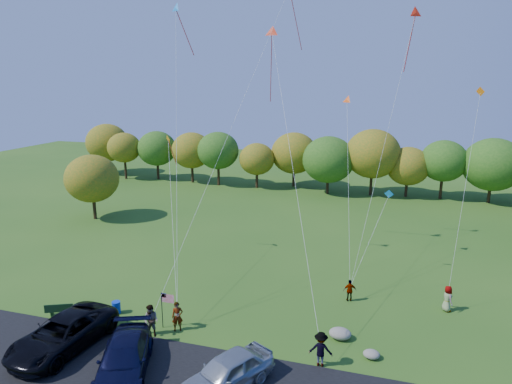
# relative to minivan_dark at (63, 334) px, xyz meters

# --- Properties ---
(ground) EXTENTS (140.00, 140.00, 0.00)m
(ground) POSITION_rel_minivan_dark_xyz_m (8.55, 3.45, -0.96)
(ground) COLOR #2B5718
(ground) RESTS_ON ground
(asphalt_lane) EXTENTS (44.00, 6.00, 0.06)m
(asphalt_lane) POSITION_rel_minivan_dark_xyz_m (8.55, -0.55, -0.93)
(asphalt_lane) COLOR black
(asphalt_lane) RESTS_ON ground
(treeline) EXTENTS (76.00, 27.56, 8.32)m
(treeline) POSITION_rel_minivan_dark_xyz_m (9.21, 39.60, 3.75)
(treeline) COLOR #3A2615
(treeline) RESTS_ON ground
(minivan_dark) EXTENTS (3.65, 6.73, 1.79)m
(minivan_dark) POSITION_rel_minivan_dark_xyz_m (0.00, 0.00, 0.00)
(minivan_dark) COLOR black
(minivan_dark) RESTS_ON asphalt_lane
(minivan_navy) EXTENTS (4.41, 6.33, 1.70)m
(minivan_navy) POSITION_rel_minivan_dark_xyz_m (4.51, -1.02, -0.05)
(minivan_navy) COLOR black
(minivan_navy) RESTS_ON asphalt_lane
(minivan_silver) EXTENTS (4.25, 5.40, 1.72)m
(minivan_silver) POSITION_rel_minivan_dark_xyz_m (9.84, -0.55, -0.04)
(minivan_silver) COLOR #ACB1B7
(minivan_silver) RESTS_ON asphalt_lane
(flyer_a) EXTENTS (0.79, 0.70, 1.81)m
(flyer_a) POSITION_rel_minivan_dark_xyz_m (5.16, 3.63, -0.05)
(flyer_a) COLOR #4C4C59
(flyer_a) RESTS_ON ground
(flyer_b) EXTENTS (1.00, 0.81, 1.92)m
(flyer_b) POSITION_rel_minivan_dark_xyz_m (3.95, 2.65, 0.00)
(flyer_b) COLOR #4C4C59
(flyer_b) RESTS_ON ground
(flyer_c) EXTENTS (1.26, 0.76, 1.90)m
(flyer_c) POSITION_rel_minivan_dark_xyz_m (13.85, 2.65, -0.01)
(flyer_c) COLOR #4C4C59
(flyer_c) RESTS_ON ground
(flyer_d) EXTENTS (0.96, 0.60, 1.52)m
(flyer_d) POSITION_rel_minivan_dark_xyz_m (14.60, 10.37, -0.20)
(flyer_d) COLOR #4C4C59
(flyer_d) RESTS_ON ground
(flyer_e) EXTENTS (0.86, 1.00, 1.72)m
(flyer_e) POSITION_rel_minivan_dark_xyz_m (20.75, 10.82, -0.10)
(flyer_e) COLOR #4C4C59
(flyer_e) RESTS_ON ground
(park_bench) EXTENTS (1.69, 0.97, 0.95)m
(park_bench) POSITION_rel_minivan_dark_xyz_m (-2.58, 2.82, -0.45)
(park_bench) COLOR #123315
(park_bench) RESTS_ON ground
(trash_barrel) EXTENTS (0.53, 0.53, 0.80)m
(trash_barrel) POSITION_rel_minivan_dark_xyz_m (0.47, 4.35, -0.56)
(trash_barrel) COLOR #0D36C3
(trash_barrel) RESTS_ON ground
(flag_assembly) EXTENTS (0.85, 0.55, 2.29)m
(flag_assembly) POSITION_rel_minivan_dark_xyz_m (4.39, 3.65, 0.75)
(flag_assembly) COLOR black
(flag_assembly) RESTS_ON ground
(boulder_near) EXTENTS (1.29, 1.01, 0.64)m
(boulder_near) POSITION_rel_minivan_dark_xyz_m (14.54, 5.52, -0.63)
(boulder_near) COLOR gray
(boulder_near) RESTS_ON ground
(boulder_far) EXTENTS (0.90, 0.75, 0.47)m
(boulder_far) POSITION_rel_minivan_dark_xyz_m (16.38, 4.08, -0.72)
(boulder_far) COLOR gray
(boulder_far) RESTS_ON ground
(kites_aloft) EXTENTS (22.76, 6.48, 16.01)m
(kites_aloft) POSITION_rel_minivan_dark_xyz_m (9.41, 16.20, 16.61)
(kites_aloft) COLOR red
(kites_aloft) RESTS_ON ground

